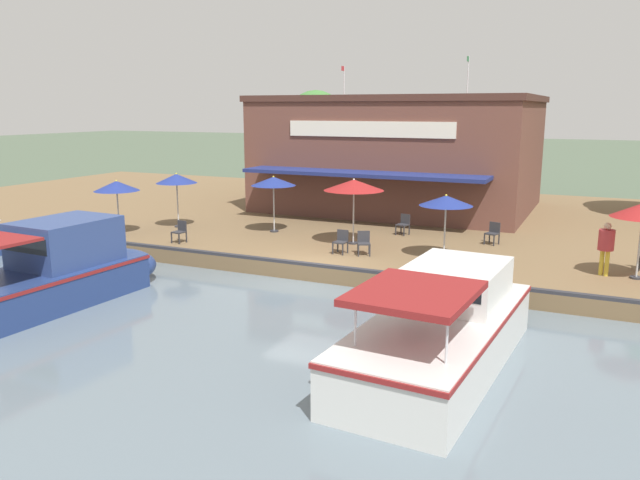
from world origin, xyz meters
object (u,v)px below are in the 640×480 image
object	(u,v)px
cafe_chair_beside_entrance	(364,242)
motorboat_outer_channel	(60,272)
patio_umbrella_mid_patio_left	(176,179)
motorboat_second_along	(450,322)
cafe_chair_facing_river	(404,223)
patio_umbrella_back_row	(117,186)
patio_umbrella_far_corner	(446,201)
cafe_chair_far_corner_seat	(493,232)
cafe_chair_under_first_umbrella	(180,230)
waterfront_restaurant	(401,152)
person_at_quay_edge	(606,243)
mooring_post	(79,228)
cafe_chair_mid_patio	(341,240)
tree_downstream_bank	(312,121)
patio_umbrella_by_entrance	(354,185)
patio_umbrella_mid_patio_right	(273,181)

from	to	relation	value
cafe_chair_beside_entrance	motorboat_outer_channel	bearing A→B (deg)	-43.38
patio_umbrella_mid_patio_left	cafe_chair_beside_entrance	distance (m)	9.62
motorboat_outer_channel	motorboat_second_along	size ratio (longest dim) A/B	0.91
motorboat_outer_channel	cafe_chair_facing_river	bearing A→B (deg)	148.08
patio_umbrella_back_row	cafe_chair_beside_entrance	distance (m)	10.79
patio_umbrella_far_corner	cafe_chair_far_corner_seat	world-z (taller)	patio_umbrella_far_corner
patio_umbrella_back_row	motorboat_second_along	world-z (taller)	patio_umbrella_back_row
cafe_chair_under_first_umbrella	patio_umbrella_back_row	bearing A→B (deg)	-96.31
waterfront_restaurant	person_at_quay_edge	world-z (taller)	waterfront_restaurant
waterfront_restaurant	mooring_post	world-z (taller)	waterfront_restaurant
cafe_chair_far_corner_seat	cafe_chair_mid_patio	distance (m)	6.10
mooring_post	cafe_chair_far_corner_seat	bearing A→B (deg)	110.38
patio_umbrella_mid_patio_left	motorboat_second_along	distance (m)	16.36
waterfront_restaurant	motorboat_outer_channel	size ratio (longest dim) A/B	1.75
patio_umbrella_back_row	cafe_chair_mid_patio	bearing A→B (deg)	93.11
tree_downstream_bank	patio_umbrella_by_entrance	bearing A→B (deg)	30.64
waterfront_restaurant	patio_umbrella_mid_patio_left	distance (m)	11.99
cafe_chair_beside_entrance	cafe_chair_under_first_umbrella	bearing A→B (deg)	-81.79
motorboat_outer_channel	tree_downstream_bank	size ratio (longest dim) A/B	1.22
cafe_chair_facing_river	cafe_chair_beside_entrance	size ratio (longest dim) A/B	1.00
patio_umbrella_mid_patio_right	motorboat_second_along	world-z (taller)	patio_umbrella_mid_patio_right
person_at_quay_edge	motorboat_second_along	bearing A→B (deg)	-23.82
cafe_chair_beside_entrance	motorboat_second_along	xyz separation A→B (m)	(6.65, 4.67, -0.19)
waterfront_restaurant	patio_umbrella_far_corner	size ratio (longest dim) A/B	5.96
cafe_chair_facing_river	tree_downstream_bank	xyz separation A→B (m)	(-12.44, -10.10, 3.83)
patio_umbrella_mid_patio_left	cafe_chair_far_corner_seat	world-z (taller)	patio_umbrella_mid_patio_left
cafe_chair_facing_river	motorboat_outer_channel	xyz separation A→B (m)	(11.41, -7.11, -0.13)
cafe_chair_beside_entrance	tree_downstream_bank	world-z (taller)	tree_downstream_bank
patio_umbrella_far_corner	patio_umbrella_mid_patio_left	size ratio (longest dim) A/B	0.94
patio_umbrella_by_entrance	mooring_post	xyz separation A→B (m)	(3.56, -10.54, -1.88)
patio_umbrella_far_corner	motorboat_second_along	world-z (taller)	patio_umbrella_far_corner
cafe_chair_mid_patio	motorboat_second_along	distance (m)	8.52
patio_umbrella_back_row	mooring_post	size ratio (longest dim) A/B	2.87
patio_umbrella_back_row	person_at_quay_edge	size ratio (longest dim) A/B	1.34
patio_umbrella_by_entrance	tree_downstream_bank	distance (m)	17.52
mooring_post	person_at_quay_edge	bearing A→B (deg)	97.35
person_at_quay_edge	motorboat_outer_channel	bearing A→B (deg)	-62.04
patio_umbrella_by_entrance	motorboat_second_along	bearing A→B (deg)	34.77
patio_umbrella_mid_patio_left	cafe_chair_mid_patio	bearing A→B (deg)	78.60
patio_umbrella_back_row	tree_downstream_bank	size ratio (longest dim) A/B	0.36
motorboat_second_along	mooring_post	bearing A→B (deg)	-106.01
waterfront_restaurant	cafe_chair_under_first_umbrella	xyz separation A→B (m)	(12.24, -5.04, -2.40)
cafe_chair_mid_patio	mooring_post	xyz separation A→B (m)	(1.86, -10.75, -0.08)
patio_umbrella_back_row	cafe_chair_under_first_umbrella	bearing A→B (deg)	83.69
patio_umbrella_far_corner	patio_umbrella_back_row	bearing A→B (deg)	-84.02
motorboat_second_along	patio_umbrella_mid_patio_left	bearing A→B (deg)	-120.43
cafe_chair_under_first_umbrella	patio_umbrella_mid_patio_right	bearing A→B (deg)	146.41
patio_umbrella_by_entrance	patio_umbrella_mid_patio_left	distance (m)	8.31
cafe_chair_beside_entrance	patio_umbrella_far_corner	bearing A→B (deg)	105.07
patio_umbrella_mid_patio_left	mooring_post	world-z (taller)	patio_umbrella_mid_patio_left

